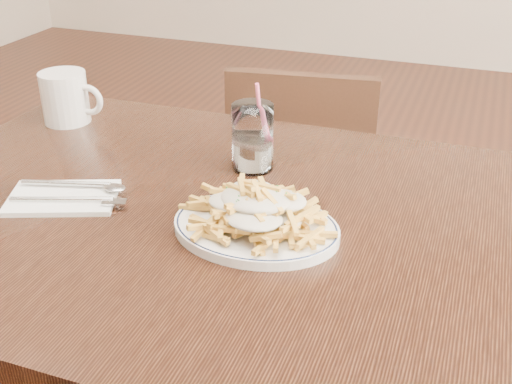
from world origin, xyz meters
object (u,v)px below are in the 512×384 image
at_px(fries_plate, 256,228).
at_px(water_glass, 253,141).
at_px(chair_far, 303,187).
at_px(coffee_mug, 66,98).
at_px(loaded_fries, 256,205).
at_px(table, 236,255).

distance_m(fries_plate, water_glass, 0.23).
bearing_deg(chair_far, coffee_mug, -132.88).
bearing_deg(loaded_fries, water_glass, 111.55).
bearing_deg(chair_far, water_glass, -85.04).
bearing_deg(table, coffee_mug, 152.97).
bearing_deg(coffee_mug, chair_far, 47.12).
bearing_deg(table, chair_far, 96.52).
xyz_separation_m(loaded_fries, water_glass, (-0.08, 0.21, 0.00)).
bearing_deg(fries_plate, loaded_fries, 180.00).
xyz_separation_m(chair_far, fries_plate, (0.13, -0.72, 0.31)).
bearing_deg(fries_plate, coffee_mug, 151.50).
relative_size(chair_far, water_glass, 4.87).
xyz_separation_m(fries_plate, loaded_fries, (-0.00, 0.00, 0.04)).
distance_m(table, chair_far, 0.71).
relative_size(table, loaded_fries, 4.93).
distance_m(water_glass, coffee_mug, 0.45).
relative_size(water_glass, coffee_mug, 1.20).
bearing_deg(fries_plate, water_glass, 111.55).
xyz_separation_m(fries_plate, coffee_mug, (-0.53, 0.29, 0.04)).
distance_m(chair_far, loaded_fries, 0.81).
bearing_deg(loaded_fries, chair_far, 100.05).
xyz_separation_m(water_glass, coffee_mug, (-0.45, 0.08, 0.00)).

